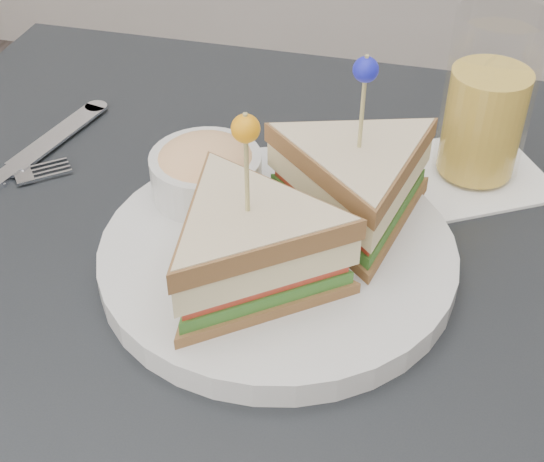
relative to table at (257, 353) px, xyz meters
The scene contains 4 objects.
table is the anchor object (origin of this frame).
plate_meal 0.13m from the table, 63.07° to the left, with size 0.32×0.32×0.17m.
cutlery_knife 0.29m from the table, 157.79° to the left, with size 0.07×0.23×0.01m.
drink_set 0.29m from the table, 51.84° to the left, with size 0.17×0.17×0.16m.
Camera 1 is at (0.12, -0.41, 1.15)m, focal length 50.00 mm.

